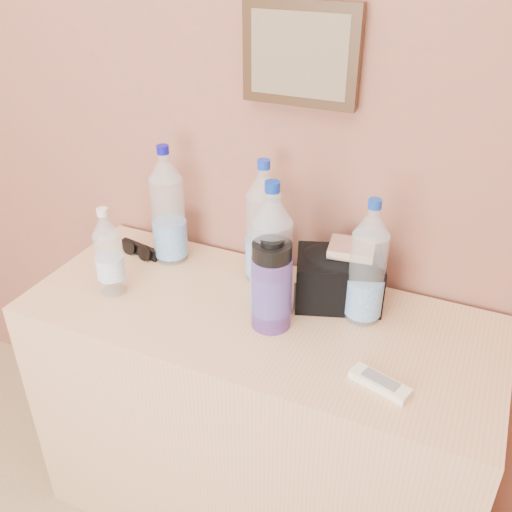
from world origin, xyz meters
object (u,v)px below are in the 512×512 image
Objects in this scene: pet_large_b at (263,228)px; pet_large_c at (367,268)px; nalgene_bottle at (272,284)px; foil_packet at (352,249)px; toiletry_bag at (339,276)px; ac_remote at (380,383)px; dresser at (257,419)px; sunglasses at (140,250)px; pet_small at (109,256)px; pet_large_a at (168,211)px; pet_large_d at (271,260)px.

pet_large_b is 0.32m from pet_large_c.
foil_packet is (0.15, 0.18, 0.04)m from nalgene_bottle.
toiletry_bag is (0.23, -0.03, -0.08)m from pet_large_b.
ac_remote is 0.34m from toiletry_bag.
ac_remote reaches higher than dresser.
pet_small is at bearing -66.36° from sunglasses.
nalgene_bottle is at bearing -144.48° from toiletry_bag.
pet_large_a is 2.59× the size of ac_remote.
dresser is 0.63m from sunglasses.
ac_remote is at bearing -19.48° from nalgene_bottle.
pet_small is 0.22m from sunglasses.
pet_small is (-0.66, -0.17, -0.04)m from pet_large_c.
dresser is at bearing -158.55° from pet_large_c.
pet_large_d is (0.03, 0.01, 0.56)m from dresser.
sunglasses is at bearing 164.18° from dresser.
pet_large_a is at bearing 179.73° from foil_packet.
dresser is 10.89× the size of foil_packet.
sunglasses is at bearing 166.36° from pet_large_d.
foil_packet is at bearing 12.69° from sunglasses.
pet_small is 0.62m from toiletry_bag.
pet_large_c is at bearing 130.79° from ac_remote.
ac_remote is 0.36m from foil_packet.
pet_large_b reaches higher than sunglasses.
pet_large_a is 0.45m from nalgene_bottle.
pet_large_a is (-0.36, 0.15, 0.55)m from dresser.
toiletry_bag is (-0.08, 0.04, -0.07)m from pet_large_c.
pet_large_d reaches higher than ac_remote.
foil_packet is (0.61, 0.22, 0.05)m from pet_small.
pet_large_c reaches higher than nalgene_bottle.
pet_large_b is (-0.06, 0.17, 0.55)m from dresser.
toiletry_bag is at bearing 43.90° from pet_large_d.
dresser is 0.68m from pet_large_a.
pet_large_d is 1.48× the size of pet_small.
foil_packet is at bearing 136.14° from ac_remote.
toiletry_bag is at bearing -167.86° from foil_packet.
sunglasses is 1.01× the size of ac_remote.
nalgene_bottle reaches higher than sunglasses.
pet_large_a is at bearing 76.43° from pet_small.
pet_large_b is 2.57× the size of sunglasses.
pet_large_c is 0.69m from pet_small.
dresser is at bearing -23.35° from pet_large_a.
sunglasses is (-0.71, 0.03, -0.13)m from pet_large_c.
pet_small is at bearing -160.23° from foil_packet.
pet_large_d is at bearing 16.81° from dresser.
pet_large_b is 3.10× the size of foil_packet.
dresser is 0.61m from pet_large_c.
pet_large_a reaches higher than pet_large_c.
pet_small is 0.46m from nalgene_bottle.
pet_large_c reaches higher than ac_remote.
pet_large_a is 0.23m from pet_small.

